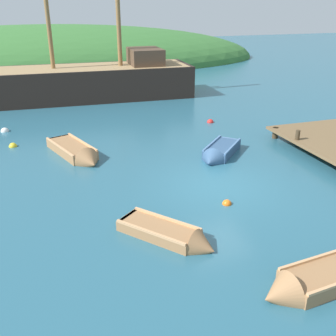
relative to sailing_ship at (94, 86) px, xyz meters
name	(u,v)px	position (x,y,z in m)	size (l,w,h in m)	color
ground_plane	(217,186)	(2.16, -15.91, -0.85)	(120.00, 120.00, 0.00)	#285B70
shore_hill	(40,65)	(-3.26, 17.54, -0.85)	(49.76, 19.93, 8.12)	#387033
sailing_ship	(94,86)	(0.00, 0.00, 0.00)	(16.56, 4.65, 11.67)	black
rowboat_outer_left	(173,237)	(-0.60, -18.79, -0.75)	(2.67, 2.97, 0.94)	#9E7047
rowboat_far	(77,154)	(-2.49, -11.22, -0.70)	(2.28, 3.91, 1.12)	#9E7047
rowboat_portside	(320,281)	(2.17, -21.80, -0.72)	(3.75, 1.39, 1.02)	#9E7047
rowboat_near_dock	(219,153)	(3.49, -13.18, -0.70)	(2.76, 2.81, 1.00)	#335175
buoy_yellow	(13,147)	(-5.25, -8.94, -0.85)	(0.38, 0.38, 0.38)	yellow
buoy_red	(210,122)	(5.30, -8.18, -0.85)	(0.38, 0.38, 0.38)	red
buoy_orange	(227,204)	(1.87, -17.32, -0.85)	(0.32, 0.32, 0.32)	orange
buoy_white	(5,132)	(-5.73, -6.32, -0.85)	(0.42, 0.42, 0.42)	white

